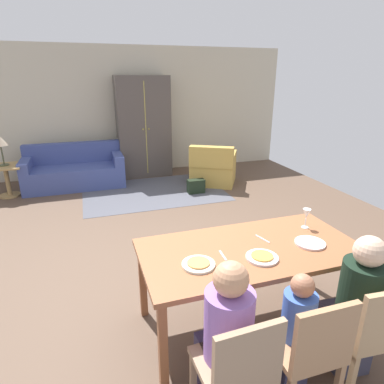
# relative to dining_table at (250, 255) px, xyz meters

# --- Properties ---
(ground_plane) EXTENTS (7.10, 6.63, 0.02)m
(ground_plane) POSITION_rel_dining_table_xyz_m (-0.20, 1.95, -0.70)
(ground_plane) COLOR brown
(back_wall) EXTENTS (7.10, 0.10, 2.70)m
(back_wall) POSITION_rel_dining_table_xyz_m (-0.20, 5.31, 0.66)
(back_wall) COLOR beige
(back_wall) RESTS_ON ground_plane
(dining_table) EXTENTS (1.81, 0.91, 0.76)m
(dining_table) POSITION_rel_dining_table_xyz_m (0.00, 0.00, 0.00)
(dining_table) COLOR #935735
(dining_table) RESTS_ON ground_plane
(plate_near_man) EXTENTS (0.25, 0.25, 0.02)m
(plate_near_man) POSITION_rel_dining_table_xyz_m (-0.50, -0.12, 0.08)
(plate_near_man) COLOR silver
(plate_near_man) RESTS_ON dining_table
(pizza_near_man) EXTENTS (0.17, 0.17, 0.01)m
(pizza_near_man) POSITION_rel_dining_table_xyz_m (-0.50, -0.12, 0.10)
(pizza_near_man) COLOR #DA9147
(pizza_near_man) RESTS_ON plate_near_man
(plate_near_child) EXTENTS (0.25, 0.25, 0.02)m
(plate_near_child) POSITION_rel_dining_table_xyz_m (-0.00, -0.18, 0.08)
(plate_near_child) COLOR white
(plate_near_child) RESTS_ON dining_table
(pizza_near_child) EXTENTS (0.17, 0.17, 0.01)m
(pizza_near_child) POSITION_rel_dining_table_xyz_m (-0.00, -0.18, 0.10)
(pizza_near_child) COLOR gold
(pizza_near_child) RESTS_ON plate_near_child
(plate_near_woman) EXTENTS (0.25, 0.25, 0.02)m
(plate_near_woman) POSITION_rel_dining_table_xyz_m (0.50, -0.10, 0.08)
(plate_near_woman) COLOR silver
(plate_near_woman) RESTS_ON dining_table
(wine_glass) EXTENTS (0.07, 0.07, 0.19)m
(wine_glass) POSITION_rel_dining_table_xyz_m (0.65, 0.18, 0.20)
(wine_glass) COLOR silver
(wine_glass) RESTS_ON dining_table
(fork) EXTENTS (0.03, 0.15, 0.01)m
(fork) POSITION_rel_dining_table_xyz_m (-0.27, -0.05, 0.07)
(fork) COLOR silver
(fork) RESTS_ON dining_table
(knife) EXTENTS (0.06, 0.17, 0.01)m
(knife) POSITION_rel_dining_table_xyz_m (0.16, 0.10, 0.07)
(knife) COLOR silver
(knife) RESTS_ON dining_table
(dining_chair_man) EXTENTS (0.43, 0.43, 0.87)m
(dining_chair_man) POSITION_rel_dining_table_xyz_m (-0.50, -0.81, -0.20)
(dining_chair_man) COLOR #9F7D60
(dining_chair_man) RESTS_ON ground_plane
(person_man) EXTENTS (0.30, 0.40, 1.11)m
(person_man) POSITION_rel_dining_table_xyz_m (-0.50, -0.64, -0.18)
(person_man) COLOR #352F4E
(person_man) RESTS_ON ground_plane
(dining_chair_child) EXTENTS (0.42, 0.42, 0.87)m
(dining_chair_child) POSITION_rel_dining_table_xyz_m (-0.00, -0.81, -0.20)
(dining_chair_child) COLOR #A77A53
(dining_chair_child) RESTS_ON ground_plane
(person_child) EXTENTS (0.22, 0.29, 0.92)m
(person_child) POSITION_rel_dining_table_xyz_m (0.00, -0.64, -0.26)
(person_child) COLOR #363657
(person_child) RESTS_ON ground_plane
(dining_chair_woman) EXTENTS (0.45, 0.45, 0.87)m
(dining_chair_woman) POSITION_rel_dining_table_xyz_m (0.49, -0.81, -0.20)
(dining_chair_woman) COLOR tan
(dining_chair_woman) RESTS_ON ground_plane
(person_woman) EXTENTS (0.30, 0.41, 1.11)m
(person_woman) POSITION_rel_dining_table_xyz_m (0.50, -0.64, -0.18)
(person_woman) COLOR #3E3E55
(person_woman) RESTS_ON ground_plane
(area_rug) EXTENTS (2.60, 1.80, 0.01)m
(area_rug) POSITION_rel_dining_table_xyz_m (-0.07, 3.70, -0.68)
(area_rug) COLOR #4E4F58
(area_rug) RESTS_ON ground_plane
(couch) EXTENTS (1.87, 0.86, 0.82)m
(couch) POSITION_rel_dining_table_xyz_m (-1.47, 4.56, -0.39)
(couch) COLOR #3D4B89
(couch) RESTS_ON ground_plane
(armchair) EXTENTS (1.17, 1.17, 0.82)m
(armchair) POSITION_rel_dining_table_xyz_m (1.20, 3.85, -0.37)
(armchair) COLOR #B89443
(armchair) RESTS_ON ground_plane
(armoire) EXTENTS (1.10, 0.59, 2.10)m
(armoire) POSITION_rel_dining_table_xyz_m (0.00, 4.92, 0.36)
(armoire) COLOR #4C443F
(armoire) RESTS_ON ground_plane
(side_table) EXTENTS (0.56, 0.56, 0.58)m
(side_table) POSITION_rel_dining_table_xyz_m (-2.63, 4.30, -0.31)
(side_table) COLOR #A3814E
(side_table) RESTS_ON ground_plane
(table_lamp) EXTENTS (0.26, 0.26, 0.54)m
(table_lamp) POSITION_rel_dining_table_xyz_m (-2.63, 4.30, 0.32)
(table_lamp) COLOR #41472E
(table_lamp) RESTS_ON side_table
(handbag) EXTENTS (0.32, 0.16, 0.26)m
(handbag) POSITION_rel_dining_table_xyz_m (0.68, 3.40, -0.56)
(handbag) COLOR black
(handbag) RESTS_ON ground_plane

